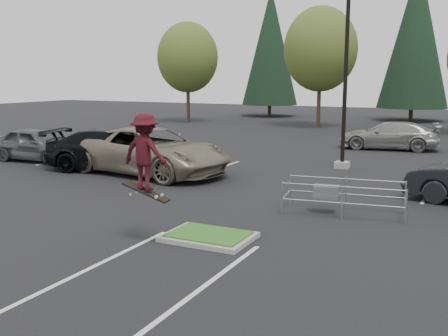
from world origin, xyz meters
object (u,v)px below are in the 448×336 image
at_px(light_pole, 346,66).
at_px(conif_a, 270,47).
at_px(cart_corral, 330,193).
at_px(conif_b, 416,35).
at_px(skateboarder, 145,153).
at_px(car_l_tan, 151,151).
at_px(decid_b, 320,52).
at_px(car_l_black, 115,150).
at_px(car_far_silver, 390,136).
at_px(car_l_grey, 37,144).
at_px(decid_a, 188,60).

relative_size(light_pole, conif_a, 0.78).
bearing_deg(light_pole, cart_corral, -78.78).
bearing_deg(conif_b, light_pole, -88.99).
height_order(conif_a, skateboarder, conif_a).
relative_size(light_pole, car_l_tan, 1.42).
relative_size(decid_b, conif_a, 0.74).
xyz_separation_m(conif_b, car_l_black, (-8.40, -33.50, -6.94)).
xyz_separation_m(light_pole, conif_a, (-14.50, 28.00, 2.54)).
bearing_deg(skateboarder, car_l_tan, -55.38).
distance_m(decid_b, skateboarder, 32.12).
bearing_deg(skateboarder, car_l_black, -46.92).
xyz_separation_m(light_pole, car_far_silver, (0.90, 7.39, -3.77)).
height_order(decid_b, conif_a, conif_a).
bearing_deg(conif_a, cart_corral, -65.94).
height_order(decid_b, car_far_silver, decid_b).
distance_m(skateboarder, car_far_silver, 20.61).
relative_size(decid_b, car_l_grey, 1.99).
bearing_deg(decid_a, car_l_black, -67.35).
height_order(cart_corral, car_l_tan, car_l_tan).
height_order(decid_b, car_l_tan, decid_b).
bearing_deg(car_l_grey, car_l_black, -96.96).
xyz_separation_m(decid_b, conif_b, (6.01, 9.97, 1.81)).
height_order(light_pole, car_l_tan, light_pole).
bearing_deg(car_l_tan, decid_b, 7.04).
relative_size(decid_a, decid_b, 0.92).
bearing_deg(decid_b, conif_a, 130.17).
xyz_separation_m(decid_b, car_l_grey, (-7.49, -23.12, -5.22)).
bearing_deg(skateboarder, conif_a, -71.56).
xyz_separation_m(decid_a, decid_b, (12.00, 0.50, 0.46)).
relative_size(decid_a, car_far_silver, 1.63).
distance_m(conif_a, cart_corral, 40.01).
distance_m(light_pole, decid_b, 19.70).
height_order(light_pole, skateboarder, light_pole).
xyz_separation_m(conif_a, cart_corral, (16.10, -36.06, -6.46)).
bearing_deg(decid_a, car_l_grey, -78.72).
bearing_deg(car_l_tan, conif_a, 21.04).
bearing_deg(light_pole, conif_a, 117.38).
bearing_deg(decid_b, car_l_black, -95.80).
relative_size(decid_a, car_l_grey, 1.84).
relative_size(conif_a, conif_b, 0.90).
distance_m(decid_a, car_l_black, 25.39).
distance_m(conif_a, conif_b, 14.03).
bearing_deg(car_l_grey, decid_b, -20.24).
relative_size(light_pole, car_l_grey, 2.09).
bearing_deg(conif_b, car_l_grey, -112.20).
bearing_deg(car_far_silver, skateboarder, -15.02).
bearing_deg(car_l_grey, car_l_tan, -95.70).
height_order(skateboarder, car_far_silver, skateboarder).
distance_m(cart_corral, car_l_grey, 15.98).
bearing_deg(decid_b, car_far_silver, -56.36).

